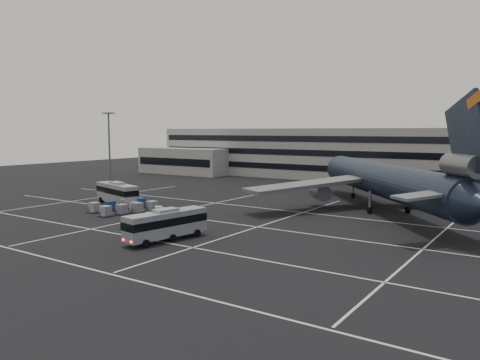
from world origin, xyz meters
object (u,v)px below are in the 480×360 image
at_px(trijet_main, 386,180).
at_px(uld_cluster, 124,207).
at_px(bus_near, 166,223).
at_px(bus_far, 117,192).
at_px(tug_a, 135,206).

distance_m(trijet_main, uld_cluster, 43.44).
distance_m(bus_near, bus_far, 30.92).
height_order(bus_far, uld_cluster, bus_far).
bearing_deg(bus_near, trijet_main, 75.32).
bearing_deg(bus_near, bus_far, 159.15).
height_order(trijet_main, bus_near, trijet_main).
bearing_deg(trijet_main, bus_near, -153.80).
relative_size(trijet_main, uld_cluster, 4.14).
height_order(bus_near, bus_far, bus_far).
relative_size(bus_far, uld_cluster, 1.05).
relative_size(bus_near, uld_cluster, 0.99).
xyz_separation_m(bus_near, tug_a, (-20.37, 14.06, -1.57)).
xyz_separation_m(bus_near, bus_far, (-26.69, 15.60, 0.13)).
xyz_separation_m(trijet_main, tug_a, (-36.22, -21.30, -4.68)).
bearing_deg(tug_a, trijet_main, 43.41).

